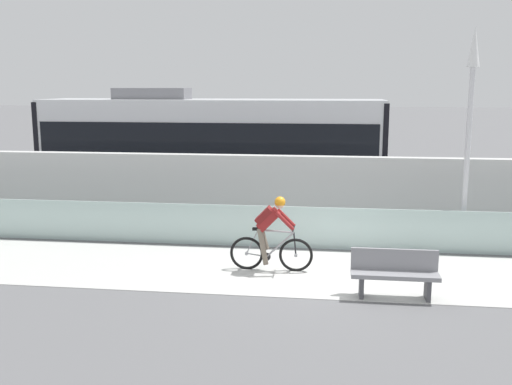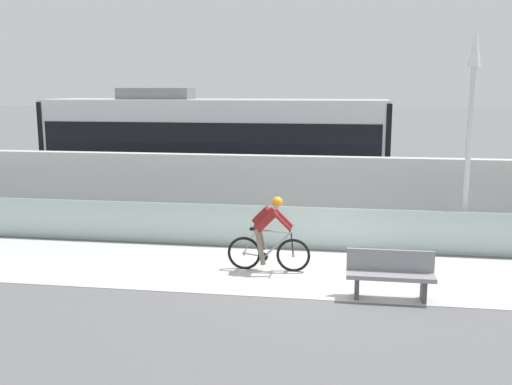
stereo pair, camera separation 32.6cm
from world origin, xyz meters
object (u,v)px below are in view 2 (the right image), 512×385
object	(u,v)px
tram	(215,147)
bench	(390,273)
cyclist_on_bike	(268,234)
lamp_post_antenna	(471,112)

from	to	relation	value
tram	bench	size ratio (longest dim) A/B	6.91
cyclist_on_bike	bench	xyz separation A→B (m)	(2.44, -1.28, -0.32)
tram	lamp_post_antenna	distance (m)	8.58
cyclist_on_bike	lamp_post_antenna	size ratio (longest dim) A/B	0.34
cyclist_on_bike	lamp_post_antenna	bearing A→B (deg)	26.24
tram	bench	bearing A→B (deg)	-57.87
tram	cyclist_on_bike	distance (m)	7.44
tram	cyclist_on_bike	xyz separation A→B (m)	(2.67, -6.85, -1.09)
cyclist_on_bike	bench	size ratio (longest dim) A/B	1.11
tram	bench	world-z (taller)	tram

